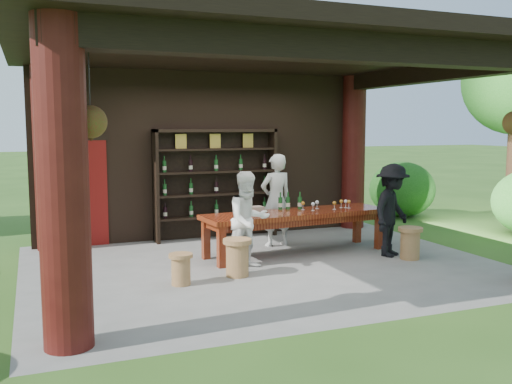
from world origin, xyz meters
name	(u,v)px	position (x,y,z in m)	size (l,w,h in m)	color
ground	(265,266)	(0.00, 0.00, 0.00)	(90.00, 90.00, 0.00)	#2D5119
pavilion	(255,132)	(-0.01, 0.43, 2.13)	(7.50, 6.00, 3.60)	slate
wine_shelf	(216,184)	(-0.04, 2.45, 1.09)	(2.47, 0.38, 2.17)	black
tasting_table	(296,218)	(0.83, 0.60, 0.63)	(3.42, 1.15, 0.75)	#58170C
stool_near_left	(237,256)	(-0.63, -0.44, 0.30)	(0.43, 0.43, 0.57)	olive
stool_near_right	(410,242)	(2.45, -0.47, 0.29)	(0.41, 0.41, 0.54)	olive
stool_far_left	(181,268)	(-1.53, -0.59, 0.24)	(0.34, 0.34, 0.45)	olive
host	(276,200)	(0.77, 1.35, 0.86)	(0.63, 0.41, 1.72)	beige
guest_woman	(248,220)	(-0.31, -0.05, 0.77)	(0.74, 0.58, 1.53)	white
guest_man	(392,210)	(2.29, -0.16, 0.80)	(1.03, 0.59, 1.60)	black
table_bottles	(289,201)	(0.84, 0.90, 0.90)	(0.43, 0.15, 0.31)	#194C1E
table_glasses	(329,205)	(1.53, 0.68, 0.82)	(0.94, 0.26, 0.15)	silver
napkin_basket	(255,211)	(0.03, 0.53, 0.82)	(0.26, 0.18, 0.14)	#BF6672
shrubs	(336,223)	(1.44, 0.27, 0.56)	(14.78, 7.62, 1.36)	#194C14
trees	(372,68)	(2.91, 1.54, 3.37)	(21.43, 11.79, 4.80)	#3F2819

